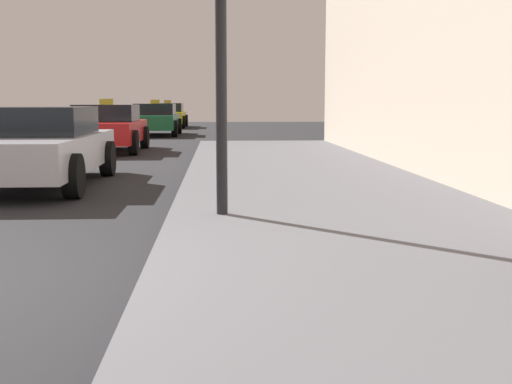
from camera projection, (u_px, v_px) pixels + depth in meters
The scene contains 5 objects.
sidewalk at pixel (419, 280), 4.80m from camera, with size 4.00×32.00×0.15m, color #5B5B60.
car_silver at pixel (37, 146), 10.67m from camera, with size 2.00×4.53×1.27m.
car_red at pixel (106, 128), 18.05m from camera, with size 2.01×4.03×1.43m.
car_green at pixel (155, 119), 26.81m from camera, with size 1.99×4.34×1.43m.
car_yellow at pixel (167, 115), 34.88m from camera, with size 1.99×4.53×1.43m.
Camera 1 is at (2.56, -4.59, 1.36)m, focal length 46.59 mm.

